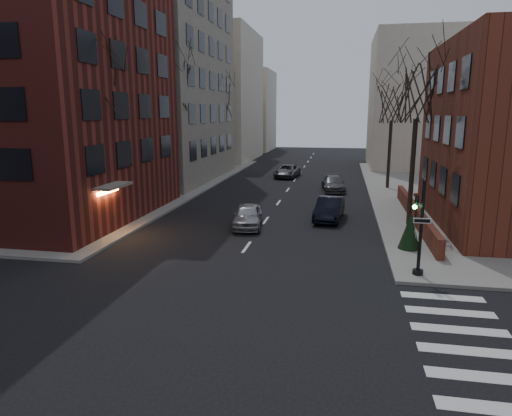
{
  "coord_description": "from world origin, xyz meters",
  "views": [
    {
      "loc": [
        4.68,
        -10.17,
        6.86
      ],
      "look_at": [
        0.42,
        12.41,
        2.0
      ],
      "focal_mm": 32.0,
      "sensor_mm": 36.0,
      "label": 1
    }
  ],
  "objects_px": {
    "parked_sedan": "(329,209)",
    "tree_right_b": "(392,103)",
    "streetlamp_far": "(230,135)",
    "sandwich_board": "(410,238)",
    "streetlamp_near": "(166,148)",
    "car_lane_far": "(287,171)",
    "evergreen_shrub": "(410,231)",
    "tree_left_b": "(175,86)",
    "tree_right_a": "(418,91)",
    "traffic_signal": "(419,234)",
    "car_lane_gray": "(333,184)",
    "tree_left_a": "(99,82)",
    "car_lane_silver": "(248,216)",
    "tree_left_c": "(220,101)"
  },
  "relations": [
    {
      "from": "parked_sedan",
      "to": "tree_right_b",
      "type": "bearing_deg",
      "value": 75.8
    },
    {
      "from": "streetlamp_far",
      "to": "sandwich_board",
      "type": "distance_m",
      "value": 33.61
    },
    {
      "from": "streetlamp_near",
      "to": "car_lane_far",
      "type": "distance_m",
      "value": 17.78
    },
    {
      "from": "streetlamp_far",
      "to": "evergreen_shrub",
      "type": "height_order",
      "value": "streetlamp_far"
    },
    {
      "from": "tree_left_b",
      "to": "tree_right_a",
      "type": "xyz_separation_m",
      "value": [
        17.6,
        -8.0,
        -0.88
      ]
    },
    {
      "from": "traffic_signal",
      "to": "tree_right_b",
      "type": "bearing_deg",
      "value": 87.85
    },
    {
      "from": "streetlamp_far",
      "to": "car_lane_gray",
      "type": "height_order",
      "value": "streetlamp_far"
    },
    {
      "from": "tree_left_a",
      "to": "car_lane_silver",
      "type": "height_order",
      "value": "tree_left_a"
    },
    {
      "from": "car_lane_silver",
      "to": "car_lane_gray",
      "type": "height_order",
      "value": "car_lane_silver"
    },
    {
      "from": "traffic_signal",
      "to": "sandwich_board",
      "type": "bearing_deg",
      "value": 86.69
    },
    {
      "from": "parked_sedan",
      "to": "car_lane_far",
      "type": "height_order",
      "value": "parked_sedan"
    },
    {
      "from": "streetlamp_far",
      "to": "car_lane_silver",
      "type": "distance_m",
      "value": 27.13
    },
    {
      "from": "tree_right_a",
      "to": "parked_sedan",
      "type": "relative_size",
      "value": 2.22
    },
    {
      "from": "streetlamp_near",
      "to": "car_lane_gray",
      "type": "height_order",
      "value": "streetlamp_near"
    },
    {
      "from": "streetlamp_near",
      "to": "streetlamp_far",
      "type": "relative_size",
      "value": 1.0
    },
    {
      "from": "streetlamp_far",
      "to": "car_lane_far",
      "type": "xyz_separation_m",
      "value": [
        7.21,
        -4.14,
        -3.57
      ]
    },
    {
      "from": "traffic_signal",
      "to": "car_lane_far",
      "type": "bearing_deg",
      "value": 107.19
    },
    {
      "from": "tree_left_a",
      "to": "streetlamp_near",
      "type": "distance_m",
      "value": 9.07
    },
    {
      "from": "traffic_signal",
      "to": "tree_left_b",
      "type": "relative_size",
      "value": 0.37
    },
    {
      "from": "car_lane_silver",
      "to": "evergreen_shrub",
      "type": "distance_m",
      "value": 9.55
    },
    {
      "from": "tree_left_c",
      "to": "evergreen_shrub",
      "type": "xyz_separation_m",
      "value": [
        16.93,
        -27.22,
        -6.98
      ]
    },
    {
      "from": "evergreen_shrub",
      "to": "car_lane_silver",
      "type": "bearing_deg",
      "value": 159.4
    },
    {
      "from": "tree_right_a",
      "to": "car_lane_silver",
      "type": "height_order",
      "value": "tree_right_a"
    },
    {
      "from": "car_lane_silver",
      "to": "tree_right_a",
      "type": "bearing_deg",
      "value": 3.36
    },
    {
      "from": "tree_left_b",
      "to": "tree_right_b",
      "type": "height_order",
      "value": "tree_left_b"
    },
    {
      "from": "tree_left_a",
      "to": "car_lane_far",
      "type": "xyz_separation_m",
      "value": [
        7.81,
        23.86,
        -7.81
      ]
    },
    {
      "from": "tree_left_a",
      "to": "car_lane_silver",
      "type": "relative_size",
      "value": 2.49
    },
    {
      "from": "car_lane_silver",
      "to": "evergreen_shrub",
      "type": "bearing_deg",
      "value": -28.22
    },
    {
      "from": "car_lane_gray",
      "to": "evergreen_shrub",
      "type": "height_order",
      "value": "evergreen_shrub"
    },
    {
      "from": "tree_left_a",
      "to": "tree_right_b",
      "type": "xyz_separation_m",
      "value": [
        17.6,
        18.0,
        -0.88
      ]
    },
    {
      "from": "tree_left_b",
      "to": "car_lane_far",
      "type": "height_order",
      "value": "tree_left_b"
    },
    {
      "from": "parked_sedan",
      "to": "evergreen_shrub",
      "type": "relative_size",
      "value": 2.45
    },
    {
      "from": "tree_right_b",
      "to": "car_lane_silver",
      "type": "relative_size",
      "value": 2.23
    },
    {
      "from": "streetlamp_near",
      "to": "car_lane_far",
      "type": "height_order",
      "value": "streetlamp_near"
    },
    {
      "from": "traffic_signal",
      "to": "streetlamp_far",
      "type": "relative_size",
      "value": 0.64
    },
    {
      "from": "traffic_signal",
      "to": "car_lane_silver",
      "type": "xyz_separation_m",
      "value": [
        -8.74,
        7.14,
        -1.21
      ]
    },
    {
      "from": "parked_sedan",
      "to": "car_lane_gray",
      "type": "relative_size",
      "value": 0.97
    },
    {
      "from": "tree_left_a",
      "to": "car_lane_far",
      "type": "distance_m",
      "value": 26.29
    },
    {
      "from": "traffic_signal",
      "to": "streetlamp_near",
      "type": "relative_size",
      "value": 0.64
    },
    {
      "from": "traffic_signal",
      "to": "tree_left_b",
      "type": "xyz_separation_m",
      "value": [
        -16.74,
        17.01,
        7.0
      ]
    },
    {
      "from": "tree_left_c",
      "to": "evergreen_shrub",
      "type": "relative_size",
      "value": 5.43
    },
    {
      "from": "tree_right_a",
      "to": "streetlamp_near",
      "type": "relative_size",
      "value": 1.55
    },
    {
      "from": "evergreen_shrub",
      "to": "tree_right_a",
      "type": "bearing_deg",
      "value": 82.74
    },
    {
      "from": "tree_left_c",
      "to": "car_lane_gray",
      "type": "xyz_separation_m",
      "value": [
        12.81,
        -9.9,
        -7.37
      ]
    },
    {
      "from": "tree_left_c",
      "to": "streetlamp_far",
      "type": "xyz_separation_m",
      "value": [
        0.6,
        2.0,
        -3.79
      ]
    },
    {
      "from": "traffic_signal",
      "to": "tree_right_a",
      "type": "bearing_deg",
      "value": 84.53
    },
    {
      "from": "sandwich_board",
      "to": "streetlamp_far",
      "type": "bearing_deg",
      "value": 108.18
    },
    {
      "from": "tree_left_c",
      "to": "streetlamp_near",
      "type": "bearing_deg",
      "value": -88.09
    },
    {
      "from": "car_lane_gray",
      "to": "car_lane_far",
      "type": "height_order",
      "value": "car_lane_far"
    },
    {
      "from": "car_lane_silver",
      "to": "sandwich_board",
      "type": "distance_m",
      "value": 9.54
    }
  ]
}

